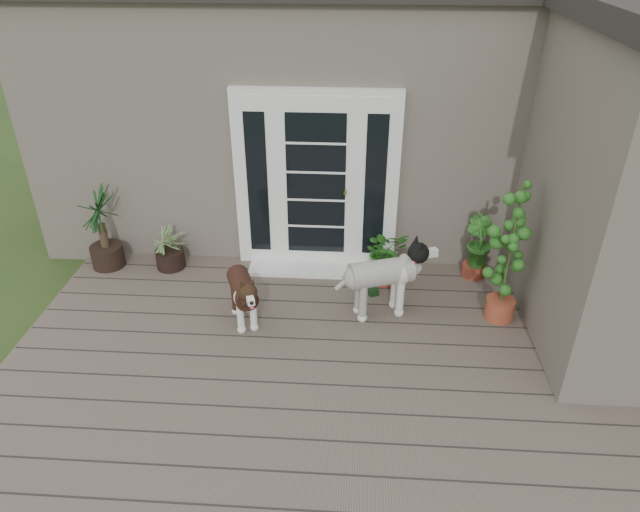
{
  "coord_description": "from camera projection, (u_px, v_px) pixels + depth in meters",
  "views": [
    {
      "loc": [
        0.25,
        -3.56,
        3.81
      ],
      "look_at": [
        -0.1,
        1.75,
        0.7
      ],
      "focal_mm": 32.31,
      "sensor_mm": 36.0,
      "label": 1
    }
  ],
  "objects": [
    {
      "name": "sapling",
      "position": [
        510.0,
        252.0,
        5.78
      ],
      "size": [
        0.6,
        0.6,
        1.62
      ],
      "primitive_type": null,
      "rotation": [
        0.0,
        0.0,
        -0.31
      ],
      "color": "#285919",
      "rests_on": "deck"
    },
    {
      "name": "spider_plant",
      "position": [
        168.0,
        245.0,
        6.94
      ],
      "size": [
        0.74,
        0.74,
        0.61
      ],
      "primitive_type": null,
      "rotation": [
        0.0,
        0.0,
        0.36
      ],
      "color": "#85A163",
      "rests_on": "deck"
    },
    {
      "name": "house_main",
      "position": [
        340.0,
        103.0,
        8.23
      ],
      "size": [
        7.4,
        4.0,
        3.1
      ],
      "primitive_type": "cube",
      "color": "#665E54",
      "rests_on": "ground"
    },
    {
      "name": "brindle_dog",
      "position": [
        243.0,
        297.0,
        5.97
      ],
      "size": [
        0.57,
        0.82,
        0.63
      ],
      "primitive_type": null,
      "rotation": [
        0.0,
        0.0,
        3.52
      ],
      "color": "#3F2117",
      "rests_on": "deck"
    },
    {
      "name": "door_unit",
      "position": [
        316.0,
        182.0,
        6.66
      ],
      "size": [
        1.9,
        0.14,
        2.15
      ],
      "primitive_type": "cube",
      "color": "white",
      "rests_on": "deck"
    },
    {
      "name": "herb_b",
      "position": [
        475.0,
        255.0,
        6.78
      ],
      "size": [
        0.5,
        0.5,
        0.56
      ],
      "primitive_type": "imported",
      "rotation": [
        0.0,
        0.0,
        2.04
      ],
      "color": "#2C5D1A",
      "rests_on": "deck"
    },
    {
      "name": "clog_right",
      "position": [
        378.0,
        273.0,
        6.88
      ],
      "size": [
        0.24,
        0.3,
        0.08
      ],
      "primitive_type": null,
      "rotation": [
        0.0,
        0.0,
        -0.49
      ],
      "color": "#163922",
      "rests_on": "deck"
    },
    {
      "name": "yucca",
      "position": [
        102.0,
        227.0,
        6.85
      ],
      "size": [
        0.91,
        0.91,
        1.08
      ],
      "primitive_type": null,
      "rotation": [
        0.0,
        0.0,
        0.25
      ],
      "color": "black",
      "rests_on": "deck"
    },
    {
      "name": "herb_a",
      "position": [
        385.0,
        260.0,
        6.62
      ],
      "size": [
        0.63,
        0.63,
        0.63
      ],
      "primitive_type": "imported",
      "rotation": [
        0.0,
        0.0,
        0.33
      ],
      "color": "#164F17",
      "rests_on": "deck"
    },
    {
      "name": "door_step",
      "position": [
        315.0,
        268.0,
        7.01
      ],
      "size": [
        1.6,
        0.4,
        0.05
      ],
      "primitive_type": "cube",
      "color": "white",
      "rests_on": "deck"
    },
    {
      "name": "house_wing",
      "position": [
        640.0,
        201.0,
        5.35
      ],
      "size": [
        1.6,
        2.4,
        3.1
      ],
      "primitive_type": "cube",
      "color": "#665E54",
      "rests_on": "ground"
    },
    {
      "name": "clog_left",
      "position": [
        370.0,
        287.0,
        6.61
      ],
      "size": [
        0.27,
        0.35,
        0.1
      ],
      "primitive_type": null,
      "rotation": [
        0.0,
        0.0,
        0.42
      ],
      "color": "black",
      "rests_on": "deck"
    },
    {
      "name": "herb_c",
      "position": [
        539.0,
        263.0,
        6.57
      ],
      "size": [
        0.4,
        0.4,
        0.62
      ],
      "primitive_type": "imported",
      "rotation": [
        0.0,
        0.0,
        4.7
      ],
      "color": "#1F5016",
      "rests_on": "deck"
    },
    {
      "name": "deck",
      "position": [
        321.0,
        389.0,
        5.32
      ],
      "size": [
        6.2,
        4.6,
        0.12
      ],
      "primitive_type": "cube",
      "color": "#6B5B4C",
      "rests_on": "ground"
    },
    {
      "name": "white_dog",
      "position": [
        381.0,
        284.0,
        6.07
      ],
      "size": [
        0.98,
        0.64,
        0.75
      ],
      "primitive_type": null,
      "rotation": [
        0.0,
        0.0,
        -1.26
      ],
      "color": "silver",
      "rests_on": "deck"
    }
  ]
}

